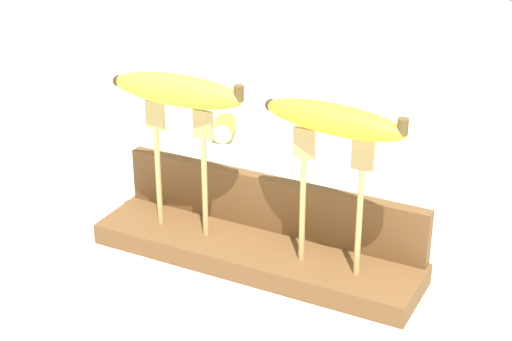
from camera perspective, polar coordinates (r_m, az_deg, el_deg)
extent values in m
plane|color=white|center=(1.06, 0.00, -6.19)|extent=(3.00, 3.00, 0.00)
cube|color=brown|center=(1.06, 0.00, -5.57)|extent=(0.42, 0.11, 0.03)
cube|color=brown|center=(1.07, 1.08, -2.23)|extent=(0.41, 0.02, 0.07)
cylinder|color=tan|center=(1.07, -6.57, -0.45)|extent=(0.01, 0.01, 0.13)
cube|color=tan|center=(1.04, -6.79, 3.71)|extent=(0.03, 0.01, 0.04)
cylinder|color=tan|center=(1.04, -3.46, -1.18)|extent=(0.01, 0.01, 0.13)
cube|color=tan|center=(1.01, -3.59, 3.09)|extent=(0.03, 0.01, 0.04)
cylinder|color=tan|center=(0.99, 3.14, -2.67)|extent=(0.01, 0.01, 0.13)
cube|color=tan|center=(0.95, 3.26, 1.83)|extent=(0.03, 0.01, 0.04)
cylinder|color=tan|center=(0.97, 6.93, -3.54)|extent=(0.01, 0.01, 0.13)
cube|color=tan|center=(0.93, 7.20, 1.05)|extent=(0.03, 0.01, 0.04)
ellipsoid|color=#B2C138|center=(1.01, -5.30, 5.38)|extent=(0.17, 0.05, 0.04)
cylinder|color=brown|center=(0.97, -1.17, 5.23)|extent=(0.01, 0.01, 0.02)
sphere|color=#3F2D19|center=(1.05, -9.23, 5.97)|extent=(0.01, 0.01, 0.01)
ellipsoid|color=yellow|center=(0.93, 5.29, 3.43)|extent=(0.17, 0.05, 0.03)
cylinder|color=brown|center=(0.89, 9.83, 2.93)|extent=(0.01, 0.01, 0.02)
sphere|color=#3F2D19|center=(0.96, 0.99, 4.40)|extent=(0.01, 0.01, 0.01)
cylinder|color=#B2C138|center=(1.41, -2.16, 2.86)|extent=(0.05, 0.06, 0.04)
cylinder|color=beige|center=(1.39, -2.31, 2.44)|extent=(0.03, 0.01, 0.03)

